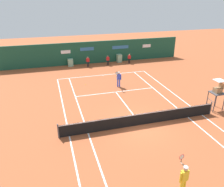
% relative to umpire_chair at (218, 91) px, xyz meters
% --- Properties ---
extents(ground_plane, '(80.00, 80.00, 0.01)m').
position_rel_umpire_chair_xyz_m(ground_plane, '(-6.88, -0.01, -1.67)').
color(ground_plane, '#A8512D').
extents(tennis_net, '(12.10, 0.10, 1.07)m').
position_rel_umpire_chair_xyz_m(tennis_net, '(-6.88, -0.58, -1.16)').
color(tennis_net, '#4C4C51').
rests_on(tennis_net, ground_plane).
extents(sponsor_back_wall, '(25.00, 1.02, 2.99)m').
position_rel_umpire_chair_xyz_m(sponsor_back_wall, '(-6.86, 16.39, -0.22)').
color(sponsor_back_wall, '#194C38').
rests_on(sponsor_back_wall, ground_plane).
extents(umpire_chair, '(1.00, 1.00, 2.62)m').
position_rel_umpire_chair_xyz_m(umpire_chair, '(0.00, 0.00, 0.00)').
color(umpire_chair, '#47474C').
rests_on(umpire_chair, ground_plane).
extents(player_on_baseline, '(0.76, 0.67, 1.84)m').
position_rel_umpire_chair_xyz_m(player_on_baseline, '(-6.20, 7.05, -0.69)').
color(player_on_baseline, blue).
rests_on(player_on_baseline, ground_plane).
extents(player_near_side, '(0.55, 0.76, 1.87)m').
position_rel_umpire_chair_xyz_m(player_near_side, '(-7.43, -7.00, -0.68)').
color(player_near_side, yellow).
rests_on(player_near_side, ground_plane).
extents(ball_kid_right_post, '(0.44, 0.18, 1.32)m').
position_rel_umpire_chair_xyz_m(ball_kid_right_post, '(-2.15, 14.88, -0.91)').
color(ball_kid_right_post, black).
rests_on(ball_kid_right_post, ground_plane).
extents(ball_kid_left_post, '(0.45, 0.19, 1.35)m').
position_rel_umpire_chair_xyz_m(ball_kid_left_post, '(-7.94, 14.88, -0.89)').
color(ball_kid_left_post, black).
rests_on(ball_kid_left_post, ground_plane).
extents(ball_kid_centre_post, '(0.44, 0.18, 1.32)m').
position_rel_umpire_chair_xyz_m(ball_kid_centre_post, '(-5.22, 14.88, -0.91)').
color(ball_kid_centre_post, black).
rests_on(ball_kid_centre_post, ground_plane).
extents(tennis_ball_mid_court, '(0.07, 0.07, 0.07)m').
position_rel_umpire_chair_xyz_m(tennis_ball_mid_court, '(-9.43, 8.60, -1.64)').
color(tennis_ball_mid_court, '#CCE033').
rests_on(tennis_ball_mid_court, ground_plane).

